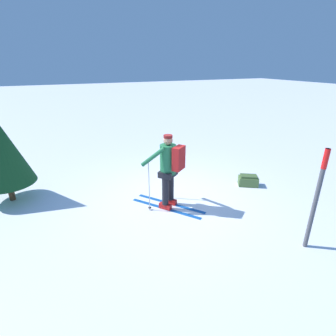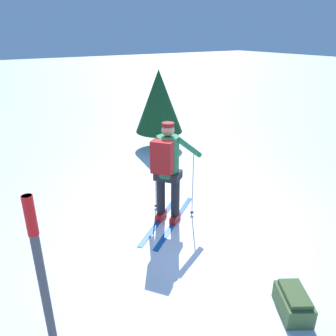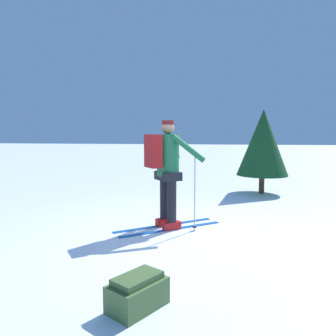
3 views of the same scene
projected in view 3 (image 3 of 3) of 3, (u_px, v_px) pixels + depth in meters
name	position (u px, v px, depth m)	size (l,w,h in m)	color
ground_plane	(185.00, 233.00, 5.22)	(80.00, 80.00, 0.00)	white
skier	(166.00, 165.00, 5.37)	(1.39, 1.69, 1.78)	#144C9E
dropped_backpack	(138.00, 293.00, 2.95)	(0.62, 0.55, 0.31)	#4C6B38
pine_tree	(263.00, 143.00, 8.46)	(1.31, 1.31, 2.19)	#4C331E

